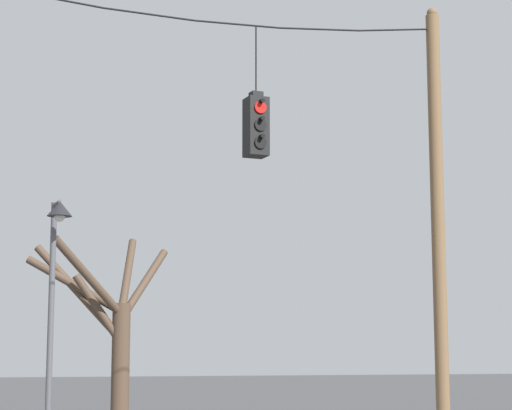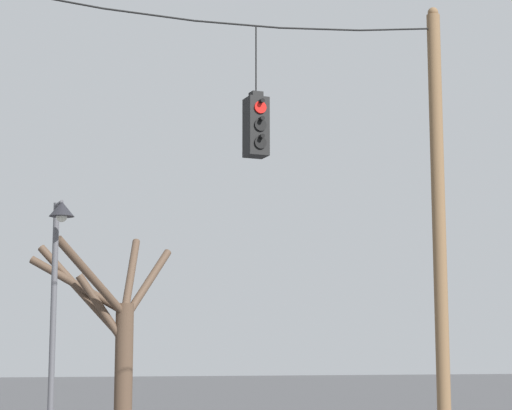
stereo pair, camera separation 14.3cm
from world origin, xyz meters
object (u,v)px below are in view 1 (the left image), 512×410
at_px(utility_pole_right, 438,238).
at_px(traffic_light_over_intersection, 256,126).
at_px(street_lamp, 55,266).
at_px(bare_tree, 111,332).

bearing_deg(utility_pole_right, traffic_light_over_intersection, -179.85).
height_order(utility_pole_right, street_lamp, utility_pole_right).
relative_size(traffic_light_over_intersection, street_lamp, 0.42).
xyz_separation_m(utility_pole_right, traffic_light_over_intersection, (-3.40, -0.01, 1.66)).
distance_m(street_lamp, bare_tree, 4.24).
xyz_separation_m(utility_pole_right, street_lamp, (-5.52, 5.19, -0.23)).
relative_size(street_lamp, bare_tree, 1.02).
bearing_deg(traffic_light_over_intersection, utility_pole_right, 0.15).
distance_m(utility_pole_right, street_lamp, 7.58).
relative_size(utility_pole_right, street_lamp, 1.59).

